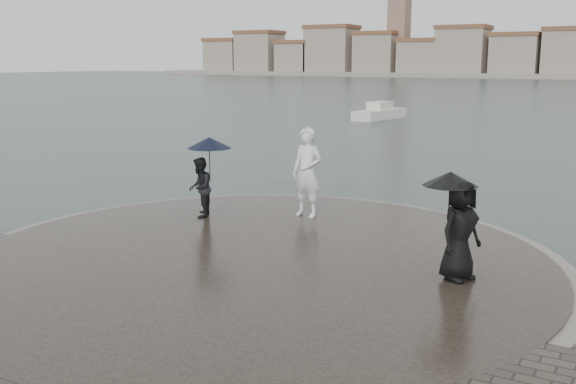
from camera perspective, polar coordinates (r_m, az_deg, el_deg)
The scene contains 6 objects.
ground at distance 10.69m, azimuth -13.12°, elevation -12.20°, with size 400.00×400.00×0.00m, color #2B3835.
kerb_ring at distance 13.22m, azimuth -2.80°, elevation -6.47°, with size 12.50×12.50×0.32m, color gray.
quay_tip at distance 13.22m, azimuth -2.80°, elevation -6.39°, with size 11.90×11.90×0.36m, color #2D261E.
statue at distance 16.19m, azimuth 1.70°, elevation 1.76°, with size 0.83×0.54×2.27m, color white.
visitor_left at distance 16.23m, azimuth -7.55°, elevation 1.80°, with size 1.25×1.13×2.04m.
visitor_right at distance 11.90m, azimuth 14.86°, elevation -2.33°, with size 1.21×1.14×1.95m.
Camera 1 is at (6.76, -7.10, 4.26)m, focal length 40.00 mm.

